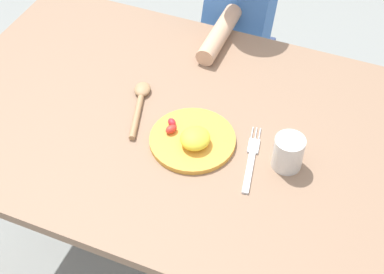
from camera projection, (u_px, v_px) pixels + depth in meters
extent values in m
plane|color=gray|center=(190.00, 259.00, 1.91)|extent=(8.00, 8.00, 0.00)
cube|color=#8F6E55|center=(189.00, 126.00, 1.42)|extent=(1.34, 0.83, 0.03)
cube|color=#966D54|center=(76.00, 84.00, 2.04)|extent=(0.05, 0.05, 0.65)
cylinder|color=gold|center=(192.00, 140.00, 1.36)|extent=(0.21, 0.21, 0.01)
ellipsoid|color=yellow|center=(195.00, 138.00, 1.33)|extent=(0.07, 0.08, 0.04)
ellipsoid|color=red|center=(172.00, 122.00, 1.38)|extent=(0.03, 0.03, 0.02)
ellipsoid|color=red|center=(171.00, 129.00, 1.36)|extent=(0.03, 0.04, 0.02)
cube|color=silver|center=(249.00, 173.00, 1.30)|extent=(0.04, 0.13, 0.01)
cube|color=silver|center=(254.00, 146.00, 1.35)|extent=(0.04, 0.05, 0.01)
cylinder|color=silver|center=(260.00, 134.00, 1.38)|extent=(0.01, 0.04, 0.00)
cylinder|color=silver|center=(256.00, 134.00, 1.38)|extent=(0.01, 0.04, 0.00)
cylinder|color=silver|center=(252.00, 133.00, 1.38)|extent=(0.01, 0.04, 0.00)
cylinder|color=#AB8157|center=(137.00, 117.00, 1.41)|extent=(0.06, 0.15, 0.02)
ellipsoid|color=#AB8157|center=(142.00, 89.00, 1.48)|extent=(0.06, 0.07, 0.02)
cylinder|color=silver|center=(288.00, 153.00, 1.28)|extent=(0.07, 0.07, 0.09)
cube|color=navy|center=(238.00, 94.00, 2.12)|extent=(0.20, 0.15, 0.48)
cube|color=#3F72BF|center=(240.00, 12.00, 1.77)|extent=(0.20, 0.27, 0.40)
cylinder|color=#D8A884|center=(220.00, 34.00, 1.62)|extent=(0.05, 0.25, 0.05)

